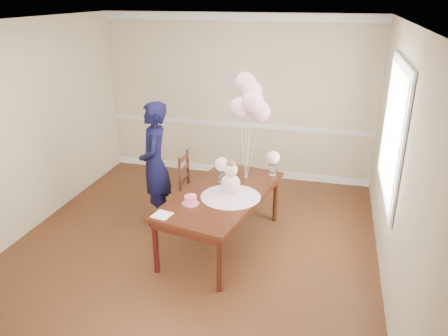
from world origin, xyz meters
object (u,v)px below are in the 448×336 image
dining_chair_seat (197,191)px  woman (155,164)px  birthday_cake (191,200)px  dining_table_top (222,195)px

dining_chair_seat → woman: 0.70m
birthday_cake → dining_chair_seat: size_ratio=0.35×
dining_chair_seat → woman: (-0.52, -0.22, 0.43)m
dining_table_top → birthday_cake: bearing=-114.0°
dining_table_top → woman: woman is taller
birthday_cake → woman: size_ratio=0.08×
dining_chair_seat → woman: bearing=-157.2°
birthday_cake → dining_chair_seat: (-0.23, 0.96, -0.35)m
birthday_cake → woman: 1.06m
dining_table_top → birthday_cake: size_ratio=13.33×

